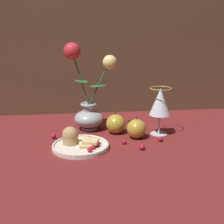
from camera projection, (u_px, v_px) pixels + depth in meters
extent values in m
plane|color=maroon|center=(108.00, 137.00, 1.14)|extent=(2.40, 2.40, 0.00)
cylinder|color=#A3A3A8|center=(89.00, 128.00, 1.22)|extent=(0.06, 0.06, 0.01)
ellipsoid|color=#A3A3A8|center=(89.00, 119.00, 1.21)|extent=(0.11, 0.11, 0.07)
cylinder|color=#A3A3A8|center=(89.00, 109.00, 1.20)|extent=(0.04, 0.04, 0.03)
torus|color=#A3A3A8|center=(89.00, 104.00, 1.20)|extent=(0.06, 0.06, 0.01)
cylinder|color=#23662D|center=(81.00, 78.00, 1.17)|extent=(0.06, 0.01, 0.20)
ellipsoid|color=#23662D|center=(81.00, 81.00, 1.17)|extent=(0.07, 0.08, 0.00)
sphere|color=red|center=(72.00, 51.00, 1.14)|extent=(0.06, 0.06, 0.06)
cylinder|color=#23662D|center=(99.00, 84.00, 1.18)|extent=(0.09, 0.02, 0.16)
ellipsoid|color=#23662D|center=(98.00, 86.00, 1.18)|extent=(0.08, 0.07, 0.00)
sphere|color=#EFD67A|center=(110.00, 62.00, 1.15)|extent=(0.05, 0.05, 0.05)
cylinder|color=silver|center=(81.00, 147.00, 1.03)|extent=(0.19, 0.19, 0.01)
torus|color=silver|center=(81.00, 145.00, 1.03)|extent=(0.19, 0.19, 0.01)
cylinder|color=tan|center=(70.00, 139.00, 1.04)|extent=(0.05, 0.05, 0.03)
sphere|color=tan|center=(70.00, 135.00, 1.04)|extent=(0.05, 0.05, 0.05)
cube|color=#DBBC7A|center=(86.00, 145.00, 1.03)|extent=(0.05, 0.05, 0.01)
cube|color=#DBBC7A|center=(91.00, 141.00, 1.03)|extent=(0.06, 0.06, 0.01)
sphere|color=#AD192D|center=(90.00, 150.00, 0.98)|extent=(0.02, 0.02, 0.02)
sphere|color=#AD192D|center=(93.00, 147.00, 1.00)|extent=(0.01, 0.01, 0.01)
sphere|color=#AD192D|center=(97.00, 144.00, 1.02)|extent=(0.02, 0.02, 0.02)
sphere|color=#AD192D|center=(95.00, 140.00, 1.06)|extent=(0.02, 0.02, 0.02)
sphere|color=#AD192D|center=(90.00, 139.00, 1.07)|extent=(0.02, 0.02, 0.02)
cylinder|color=silver|center=(159.00, 133.00, 1.17)|extent=(0.06, 0.06, 0.00)
cylinder|color=silver|center=(159.00, 124.00, 1.16)|extent=(0.01, 0.01, 0.07)
cone|color=silver|center=(160.00, 102.00, 1.14)|extent=(0.08, 0.08, 0.10)
cone|color=maroon|center=(160.00, 106.00, 1.14)|extent=(0.07, 0.07, 0.07)
torus|color=gold|center=(161.00, 88.00, 1.13)|extent=(0.08, 0.08, 0.00)
sphere|color=#B2932D|center=(136.00, 129.00, 1.12)|extent=(0.07, 0.07, 0.07)
cylinder|color=#4C3319|center=(137.00, 118.00, 1.11)|extent=(0.00, 0.00, 0.01)
sphere|color=#B2932D|center=(116.00, 124.00, 1.17)|extent=(0.07, 0.07, 0.07)
cylinder|color=#4C3319|center=(116.00, 113.00, 1.16)|extent=(0.00, 0.00, 0.01)
sphere|color=#AD192D|center=(142.00, 147.00, 1.02)|extent=(0.02, 0.02, 0.02)
sphere|color=#AD192D|center=(53.00, 136.00, 1.12)|extent=(0.02, 0.02, 0.02)
sphere|color=#AD192D|center=(124.00, 142.00, 1.07)|extent=(0.01, 0.01, 0.01)
sphere|color=#AD192D|center=(63.00, 132.00, 1.17)|extent=(0.02, 0.02, 0.02)
sphere|color=#AD192D|center=(160.00, 139.00, 1.10)|extent=(0.02, 0.02, 0.02)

